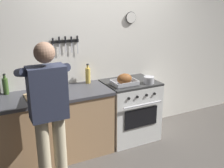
# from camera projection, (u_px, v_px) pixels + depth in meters

# --- Properties ---
(wall_back) EXTENTS (6.00, 0.13, 2.60)m
(wall_back) POSITION_uv_depth(u_px,v_px,m) (106.00, 52.00, 3.96)
(wall_back) COLOR white
(wall_back) RESTS_ON ground
(counter_block) EXTENTS (2.03, 0.65, 0.90)m
(counter_block) POSITION_uv_depth(u_px,v_px,m) (34.00, 129.00, 3.39)
(counter_block) COLOR tan
(counter_block) RESTS_ON ground
(stove) EXTENTS (0.76, 0.67, 0.90)m
(stove) POSITION_uv_depth(u_px,v_px,m) (130.00, 110.00, 4.00)
(stove) COLOR white
(stove) RESTS_ON ground
(person_cook) EXTENTS (0.51, 0.63, 1.66)m
(person_cook) POSITION_uv_depth(u_px,v_px,m) (48.00, 109.00, 2.77)
(person_cook) COLOR #C6B793
(person_cook) RESTS_ON ground
(roasting_pan) EXTENTS (0.35, 0.26, 0.16)m
(roasting_pan) POSITION_uv_depth(u_px,v_px,m) (124.00, 80.00, 3.69)
(roasting_pan) COLOR #B7B7BC
(roasting_pan) RESTS_ON stove
(saucepan) EXTENTS (0.15, 0.15, 0.10)m
(saucepan) POSITION_uv_depth(u_px,v_px,m) (149.00, 80.00, 3.77)
(saucepan) COLOR #B7B7BC
(saucepan) RESTS_ON stove
(cutting_board) EXTENTS (0.36, 0.24, 0.02)m
(cutting_board) POSITION_uv_depth(u_px,v_px,m) (40.00, 95.00, 3.28)
(cutting_board) COLOR tan
(cutting_board) RESTS_ON counter_block
(bottle_cooking_oil) EXTENTS (0.07, 0.07, 0.28)m
(bottle_cooking_oil) POSITION_uv_depth(u_px,v_px,m) (88.00, 75.00, 3.76)
(bottle_cooking_oil) COLOR gold
(bottle_cooking_oil) RESTS_ON counter_block
(bottle_soy_sauce) EXTENTS (0.06, 0.06, 0.20)m
(bottle_soy_sauce) POSITION_uv_depth(u_px,v_px,m) (49.00, 83.00, 3.54)
(bottle_soy_sauce) COLOR black
(bottle_soy_sauce) RESTS_ON counter_block
(bottle_olive_oil) EXTENTS (0.07, 0.07, 0.27)m
(bottle_olive_oil) POSITION_uv_depth(u_px,v_px,m) (5.00, 86.00, 3.32)
(bottle_olive_oil) COLOR #385623
(bottle_olive_oil) RESTS_ON counter_block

